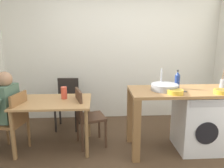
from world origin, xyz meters
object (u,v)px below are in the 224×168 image
(chair_opposite, at_px, (86,114))
(mixing_bowl, at_px, (175,92))
(bottle_tall_green, at_px, (177,80))
(vase, at_px, (64,93))
(colander, at_px, (221,91))
(chair_person_seat, at_px, (14,119))
(dining_table, at_px, (53,107))
(chair_spare_by_wall, at_px, (68,100))
(utensil_crock, at_px, (224,84))
(washing_machine, at_px, (197,122))
(seated_person, at_px, (2,108))

(chair_opposite, relative_size, mixing_bowl, 4.25)
(bottle_tall_green, distance_m, vase, 1.69)
(colander, height_order, vase, colander)
(chair_person_seat, bearing_deg, mixing_bowl, -83.28)
(dining_table, relative_size, chair_spare_by_wall, 1.22)
(dining_table, relative_size, colander, 5.50)
(colander, bearing_deg, chair_person_seat, 174.48)
(chair_spare_by_wall, distance_m, utensil_crock, 2.60)
(chair_opposite, bearing_deg, colander, 61.70)
(chair_spare_by_wall, bearing_deg, utensil_crock, 162.67)
(utensil_crock, distance_m, colander, 0.33)
(mixing_bowl, bearing_deg, bottle_tall_green, 67.11)
(chair_spare_by_wall, xyz_separation_m, colander, (2.21, -1.17, 0.44))
(chair_spare_by_wall, distance_m, colander, 2.54)
(bottle_tall_green, bearing_deg, vase, 173.79)
(mixing_bowl, bearing_deg, chair_opposite, 161.62)
(dining_table, height_order, utensil_crock, utensil_crock)
(mixing_bowl, distance_m, utensil_crock, 0.84)
(chair_opposite, bearing_deg, washing_machine, 67.55)
(vase, bearing_deg, utensil_crock, -5.45)
(colander, bearing_deg, chair_opposite, 167.02)
(bottle_tall_green, bearing_deg, seated_person, 179.97)
(dining_table, distance_m, chair_opposite, 0.50)
(chair_spare_by_wall, bearing_deg, seated_person, 49.82)
(bottle_tall_green, bearing_deg, washing_machine, -16.85)
(mixing_bowl, relative_size, vase, 1.16)
(utensil_crock, bearing_deg, seated_person, 179.21)
(dining_table, height_order, seated_person, seated_person)
(seated_person, bearing_deg, mixing_bowl, -83.72)
(seated_person, height_order, vase, seated_person)
(chair_person_seat, distance_m, washing_machine, 2.68)
(vase, bearing_deg, seated_person, -168.09)
(dining_table, height_order, vase, vase)
(dining_table, relative_size, chair_person_seat, 1.22)
(chair_person_seat, distance_m, mixing_bowl, 2.30)
(chair_opposite, bearing_deg, bottle_tall_green, 69.90)
(chair_spare_by_wall, relative_size, seated_person, 0.75)
(washing_machine, bearing_deg, colander, -49.26)
(seated_person, bearing_deg, washing_machine, -78.68)
(chair_person_seat, xyz_separation_m, vase, (0.70, 0.22, 0.32))
(chair_opposite, distance_m, mixing_bowl, 1.36)
(utensil_crock, relative_size, colander, 1.50)
(chair_person_seat, relative_size, vase, 4.93)
(seated_person, distance_m, colander, 3.05)
(dining_table, distance_m, seated_person, 0.71)
(dining_table, bearing_deg, mixing_bowl, -12.44)
(chair_person_seat, height_order, chair_opposite, same)
(chair_spare_by_wall, bearing_deg, dining_table, 85.57)
(seated_person, bearing_deg, colander, -82.67)
(dining_table, xyz_separation_m, colander, (2.32, -0.39, 0.31))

